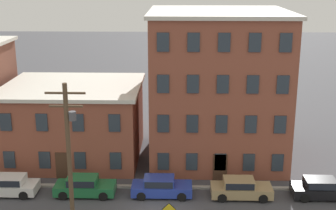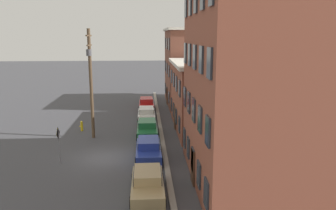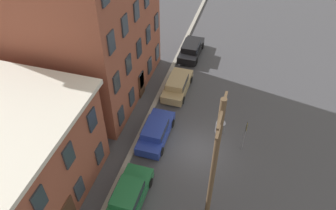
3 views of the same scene
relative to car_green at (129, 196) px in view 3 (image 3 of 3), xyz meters
name	(u,v)px [view 3 (image 3 of 3)]	position (x,y,z in m)	size (l,w,h in m)	color
ground_plane	(198,149)	(5.45, -3.20, -0.75)	(200.00, 200.00, 0.00)	#424247
kerb_strip	(139,136)	(5.45, 1.30, -0.67)	(56.00, 0.36, 0.16)	#9E998E
apartment_far	(71,19)	(10.14, 8.17, 5.64)	(11.59, 11.27, 12.75)	brown
car_green	(129,196)	(0.00, 0.00, 0.00)	(4.40, 1.92, 1.43)	#1E6638
car_blue	(156,131)	(5.62, 0.06, 0.00)	(4.40, 1.92, 1.43)	#233899
car_tan	(177,85)	(11.40, -0.05, 0.00)	(4.40, 1.92, 1.43)	tan
car_black	(191,49)	(17.27, 0.09, 0.00)	(4.40, 1.92, 1.43)	black
caution_sign	(245,132)	(6.38, -6.25, 1.04)	(0.86, 0.08, 2.71)	slate
utility_pole	(214,163)	(0.30, -4.83, 4.63)	(2.40, 0.44, 9.59)	brown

